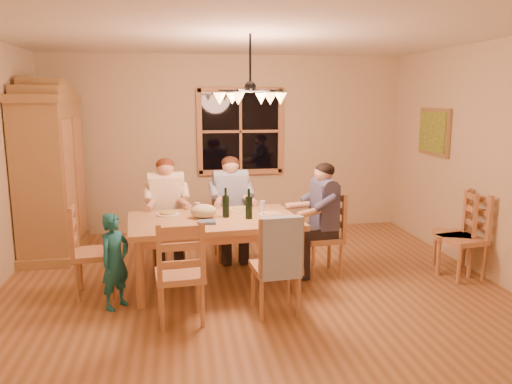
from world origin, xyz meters
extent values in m
plane|color=#8F5F34|center=(0.00, 0.00, 0.00)|extent=(5.50, 5.50, 0.00)
cube|color=white|center=(0.00, 0.00, 2.70)|extent=(5.50, 5.00, 0.02)
cube|color=beige|center=(0.00, 2.50, 1.35)|extent=(5.50, 0.02, 2.70)
cube|color=beige|center=(2.75, 0.00, 1.35)|extent=(0.02, 5.00, 2.70)
cube|color=black|center=(0.20, 2.48, 1.55)|extent=(1.20, 0.03, 1.20)
cube|color=#B3784F|center=(0.20, 2.46, 1.55)|extent=(1.30, 0.06, 1.30)
cube|color=#A17C45|center=(2.72, 1.20, 1.60)|extent=(0.04, 0.78, 0.64)
cube|color=#1E6B2D|center=(2.69, 1.20, 1.60)|extent=(0.02, 0.68, 0.54)
cylinder|color=black|center=(0.00, 0.00, 2.44)|extent=(0.02, 0.02, 0.53)
sphere|color=black|center=(0.00, 0.00, 2.17)|extent=(0.12, 0.12, 0.12)
cylinder|color=black|center=(0.16, 0.00, 2.13)|extent=(0.34, 0.02, 0.02)
cone|color=#FFB259|center=(0.32, 0.00, 2.05)|extent=(0.13, 0.13, 0.12)
cylinder|color=black|center=(0.08, 0.14, 2.13)|extent=(0.19, 0.31, 0.02)
cone|color=#FFB259|center=(0.16, 0.28, 2.05)|extent=(0.13, 0.13, 0.12)
cylinder|color=black|center=(-0.08, 0.14, 2.13)|extent=(0.19, 0.31, 0.02)
cone|color=#FFB259|center=(-0.16, 0.28, 2.05)|extent=(0.13, 0.13, 0.12)
cylinder|color=black|center=(-0.16, 0.00, 2.13)|extent=(0.34, 0.02, 0.02)
cone|color=#FFB259|center=(-0.32, 0.00, 2.05)|extent=(0.13, 0.13, 0.12)
cylinder|color=black|center=(-0.08, -0.14, 2.13)|extent=(0.19, 0.31, 0.02)
cone|color=#FFB259|center=(-0.16, -0.28, 2.05)|extent=(0.13, 0.13, 0.12)
cylinder|color=black|center=(0.08, -0.14, 2.13)|extent=(0.19, 0.31, 0.02)
cone|color=#FFB259|center=(0.16, -0.28, 2.05)|extent=(0.13, 0.13, 0.12)
cube|color=#A17C45|center=(-2.43, 1.60, 1.00)|extent=(0.60, 1.30, 2.00)
cube|color=#A17C45|center=(-2.43, 1.60, 2.05)|extent=(0.66, 1.40, 0.10)
cube|color=#A17C45|center=(-2.43, 1.60, 2.15)|extent=(0.58, 1.00, 0.12)
cube|color=#A17C45|center=(-2.43, 1.60, 2.25)|extent=(0.52, 0.55, 0.10)
cube|color=#B3784F|center=(-2.12, 1.27, 1.00)|extent=(0.03, 0.55, 1.60)
cube|color=#B3784F|center=(-2.12, 1.93, 1.00)|extent=(0.03, 0.55, 1.60)
cube|color=#A17C45|center=(-2.43, 1.60, 0.06)|extent=(0.66, 1.40, 0.12)
cube|color=#B47E50|center=(-0.39, 0.12, 0.73)|extent=(1.92, 1.27, 0.06)
cube|color=#B3784F|center=(-0.39, 0.12, 0.65)|extent=(1.76, 1.11, 0.10)
cylinder|color=#B3784F|center=(-1.16, -0.41, 0.35)|extent=(0.09, 0.09, 0.70)
cylinder|color=#B3784F|center=(0.46, -0.27, 0.35)|extent=(0.09, 0.09, 0.70)
cylinder|color=#B3784F|center=(-1.24, 0.51, 0.35)|extent=(0.09, 0.09, 0.70)
cylinder|color=#B3784F|center=(0.38, 0.65, 0.35)|extent=(0.09, 0.09, 0.70)
cube|color=#B3784F|center=(-0.92, 0.94, 0.45)|extent=(0.47, 0.46, 0.06)
cube|color=#B3784F|center=(-0.92, 0.94, 0.72)|extent=(0.38, 0.08, 0.54)
cube|color=#B3784F|center=(-0.11, 1.01, 0.45)|extent=(0.47, 0.46, 0.06)
cube|color=#B3784F|center=(-0.11, 1.01, 0.72)|extent=(0.38, 0.08, 0.54)
cube|color=#B3784F|center=(-0.77, -0.78, 0.45)|extent=(0.47, 0.46, 0.06)
cube|color=#B3784F|center=(-0.77, -0.78, 0.72)|extent=(0.38, 0.08, 0.54)
cube|color=#B3784F|center=(0.14, -0.70, 0.45)|extent=(0.47, 0.46, 0.06)
cube|color=#B3784F|center=(0.14, -0.70, 0.72)|extent=(0.38, 0.08, 0.54)
cube|color=#B3784F|center=(-1.66, 0.01, 0.45)|extent=(0.46, 0.47, 0.06)
cube|color=#B3784F|center=(-1.66, 0.01, 0.72)|extent=(0.08, 0.38, 0.54)
cube|color=#B3784F|center=(0.88, 0.23, 0.45)|extent=(0.46, 0.47, 0.06)
cube|color=#B3784F|center=(0.88, 0.23, 0.72)|extent=(0.08, 0.38, 0.54)
cube|color=beige|center=(-0.92, 0.94, 0.84)|extent=(0.42, 0.25, 0.52)
cube|color=#262328|center=(-0.92, 0.94, 0.53)|extent=(0.41, 0.45, 0.14)
sphere|color=tan|center=(-0.92, 0.94, 1.22)|extent=(0.21, 0.21, 0.21)
ellipsoid|color=#592614|center=(-0.92, 0.94, 1.25)|extent=(0.22, 0.22, 0.17)
cube|color=#34568F|center=(-0.11, 1.01, 0.84)|extent=(0.42, 0.25, 0.52)
cube|color=#262328|center=(-0.11, 1.01, 0.53)|extent=(0.41, 0.45, 0.14)
sphere|color=tan|center=(-0.11, 1.01, 1.22)|extent=(0.21, 0.21, 0.21)
ellipsoid|color=#381E11|center=(-0.11, 1.01, 1.25)|extent=(0.22, 0.22, 0.17)
cube|color=#44496E|center=(0.88, 0.23, 0.84)|extent=(0.25, 0.42, 0.52)
cube|color=#262328|center=(0.88, 0.23, 0.53)|extent=(0.45, 0.41, 0.14)
sphere|color=tan|center=(0.88, 0.23, 1.22)|extent=(0.21, 0.21, 0.21)
ellipsoid|color=black|center=(0.88, 0.23, 1.25)|extent=(0.22, 0.22, 0.17)
cube|color=#93ACC7|center=(0.16, -0.89, 0.70)|extent=(0.39, 0.13, 0.58)
cylinder|color=black|center=(-0.25, 0.15, 0.93)|extent=(0.08, 0.08, 0.33)
cylinder|color=black|center=(-0.01, 0.05, 0.93)|extent=(0.08, 0.08, 0.33)
cylinder|color=white|center=(-0.89, 0.35, 0.77)|extent=(0.26, 0.26, 0.02)
cylinder|color=white|center=(-0.06, 0.46, 0.77)|extent=(0.26, 0.26, 0.02)
cylinder|color=white|center=(0.25, 0.15, 0.77)|extent=(0.26, 0.26, 0.02)
cylinder|color=silver|center=(-0.56, 0.32, 0.83)|extent=(0.06, 0.06, 0.14)
cylinder|color=silver|center=(0.18, 0.32, 0.83)|extent=(0.06, 0.06, 0.14)
ellipsoid|color=tan|center=(0.22, -0.14, 0.82)|extent=(0.20, 0.20, 0.11)
cube|color=#496286|center=(-0.48, -0.10, 0.78)|extent=(0.19, 0.16, 0.03)
ellipsoid|color=#B7B185|center=(-0.50, 0.15, 0.84)|extent=(0.28, 0.22, 0.15)
imported|color=#1B6D7C|center=(-1.40, -0.36, 0.48)|extent=(0.40, 0.42, 0.96)
cube|color=#B3784F|center=(2.45, 0.10, 0.45)|extent=(0.55, 0.56, 0.06)
cube|color=#B3784F|center=(2.45, 0.10, 0.72)|extent=(0.18, 0.37, 0.54)
cube|color=#B3784F|center=(2.45, -0.09, 0.45)|extent=(0.49, 0.51, 0.06)
cube|color=#B3784F|center=(2.45, -0.09, 0.72)|extent=(0.11, 0.38, 0.54)
camera|label=1|loc=(-0.75, -5.20, 2.06)|focal=35.00mm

